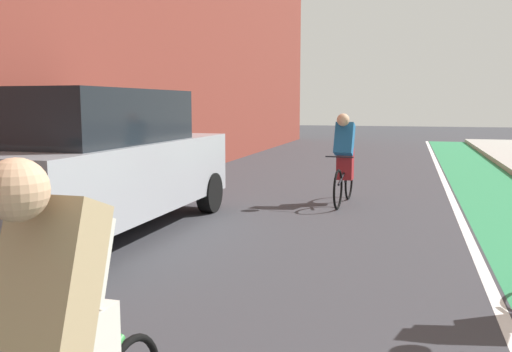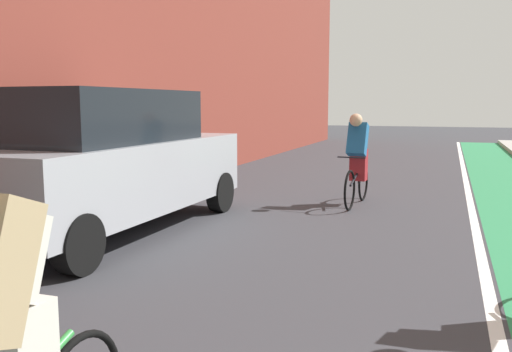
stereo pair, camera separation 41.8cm
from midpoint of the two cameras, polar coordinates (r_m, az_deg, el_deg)
ground_plane at (r=9.18m, az=6.15°, el=-3.76°), size 72.26×72.26×0.00m
bike_lane_paint at (r=11.13m, az=23.33°, el=-2.34°), size 1.60×32.84×0.00m
lane_divider_stripe at (r=11.04m, az=18.69°, el=-2.19°), size 0.12×32.84×0.00m
parked_suv_silver at (r=7.77m, az=-17.31°, el=1.48°), size 1.95×4.76×1.98m
cyclist_lead at (r=2.42m, az=-24.51°, el=-16.19°), size 0.48×1.72×1.62m
cyclist_trailing at (r=9.82m, az=7.99°, el=1.74°), size 0.48×1.74×1.63m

